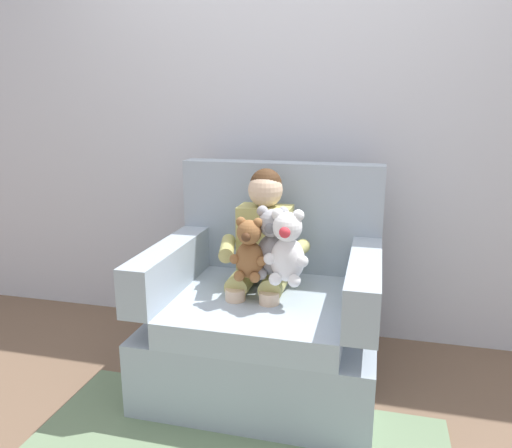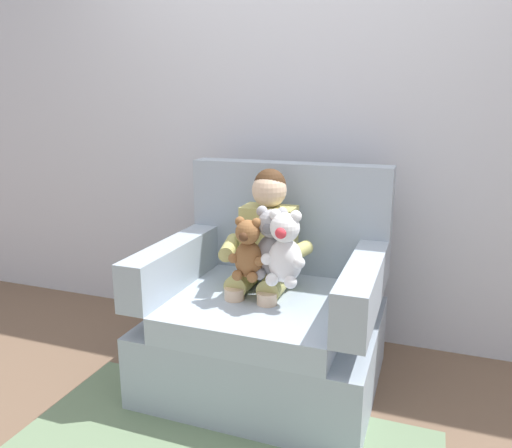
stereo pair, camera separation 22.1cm
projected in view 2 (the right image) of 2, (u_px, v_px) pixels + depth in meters
name	position (u px, v px, depth m)	size (l,w,h in m)	color
ground_plane	(265.00, 381.00, 2.45)	(8.00, 8.00, 0.00)	brown
back_wall	(306.00, 114.00, 2.76)	(6.00, 0.10, 2.60)	silver
armchair	(269.00, 316.00, 2.41)	(1.07, 0.90, 1.06)	#9EADBC
seated_child	(265.00, 246.00, 2.36)	(0.45, 0.39, 0.82)	tan
plush_grey	(272.00, 245.00, 2.20)	(0.20, 0.16, 0.33)	#9E9EA3
plush_white	(285.00, 250.00, 2.12)	(0.20, 0.16, 0.33)	white
plush_brown	(248.00, 250.00, 2.19)	(0.17, 0.14, 0.29)	brown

